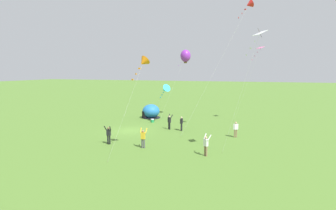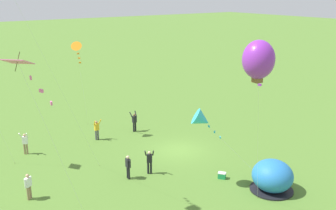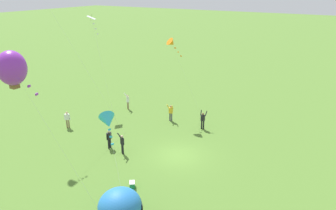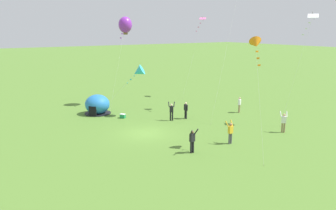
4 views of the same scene
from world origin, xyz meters
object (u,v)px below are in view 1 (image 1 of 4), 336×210
object	(u,v)px
kite_cyan	(165,89)
kite_red	(249,5)
person_arms_raised	(206,145)
person_with_toddler	(169,121)
cooler_box	(152,121)
person_watching_sky	(143,138)
person_far_back	(236,129)
kite_orange	(143,62)
kite_purple	(186,56)
kite_white	(258,38)
popup_tent	(151,111)
person_strolling	(182,123)
person_flying_kite	(109,134)
kite_pink	(259,51)

from	to	relation	value
kite_cyan	kite_red	world-z (taller)	kite_red
person_arms_raised	person_with_toddler	xyz separation A→B (m)	(-8.63, -6.18, -0.00)
cooler_box	person_arms_raised	distance (m)	15.68
person_watching_sky	person_far_back	world-z (taller)	person_watching_sky
kite_orange	kite_purple	world-z (taller)	kite_purple
kite_white	kite_red	size ratio (longest dim) A/B	0.72
popup_tent	person_strolling	size ratio (longest dim) A/B	1.63
person_watching_sky	person_strolling	distance (m)	8.15
kite_cyan	person_arms_raised	bearing A→B (deg)	33.33
person_flying_kite	kite_cyan	bearing A→B (deg)	171.35
person_arms_raised	person_far_back	world-z (taller)	person_arms_raised
person_with_toddler	person_strolling	size ratio (longest dim) A/B	1.10
person_watching_sky	kite_purple	world-z (taller)	kite_purple
popup_tent	person_flying_kite	distance (m)	14.89
popup_tent	kite_pink	world-z (taller)	kite_pink
person_arms_raised	kite_purple	world-z (taller)	kite_purple
kite_cyan	kite_red	size ratio (longest dim) A/B	0.37
person_with_toddler	kite_orange	distance (m)	11.91
kite_purple	kite_red	world-z (taller)	kite_red
kite_pink	kite_orange	size ratio (longest dim) A/B	1.26
kite_white	person_flying_kite	bearing A→B (deg)	-88.68
person_with_toddler	kite_red	distance (m)	15.89
person_far_back	kite_pink	distance (m)	13.18
person_arms_raised	kite_red	bearing A→B (deg)	162.71
kite_pink	kite_white	bearing A→B (deg)	-0.44
popup_tent	person_with_toddler	xyz separation A→B (m)	(6.64, 5.21, 0.00)
person_with_toddler	kite_pink	bearing A→B (deg)	128.85
person_arms_raised	person_with_toddler	size ratio (longest dim) A/B	1.00
person_arms_raised	person_flying_kite	xyz separation A→B (m)	(-0.47, -9.75, 0.00)
kite_pink	person_watching_sky	bearing A→B (deg)	-31.23
person_watching_sky	person_far_back	bearing A→B (deg)	131.08
person_watching_sky	kite_orange	distance (m)	7.11
popup_tent	person_with_toddler	distance (m)	8.44
person_strolling	kite_white	bearing A→B (deg)	47.50
person_strolling	kite_purple	bearing A→B (deg)	-167.39
person_watching_sky	kite_cyan	xyz separation A→B (m)	(-11.73, -1.97, 3.67)
kite_white	kite_purple	world-z (taller)	kite_white
person_far_back	kite_purple	size ratio (longest dim) A/B	0.17
popup_tent	person_with_toddler	bearing A→B (deg)	38.14
kite_purple	person_with_toddler	bearing A→B (deg)	2.85
kite_white	kite_purple	xyz separation A→B (m)	(-16.90, -10.41, -0.35)
person_flying_kite	kite_white	world-z (taller)	kite_white
person_with_toddler	kite_red	xyz separation A→B (m)	(-0.09, 8.89, 13.17)
kite_pink	kite_red	distance (m)	9.17
kite_orange	kite_red	distance (m)	14.04
popup_tent	person_flying_kite	world-z (taller)	popup_tent
person_watching_sky	person_flying_kite	distance (m)	3.75
person_strolling	kite_pink	world-z (taller)	kite_pink
person_flying_kite	kite_purple	bearing A→B (deg)	169.71
person_with_toddler	kite_purple	distance (m)	12.38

